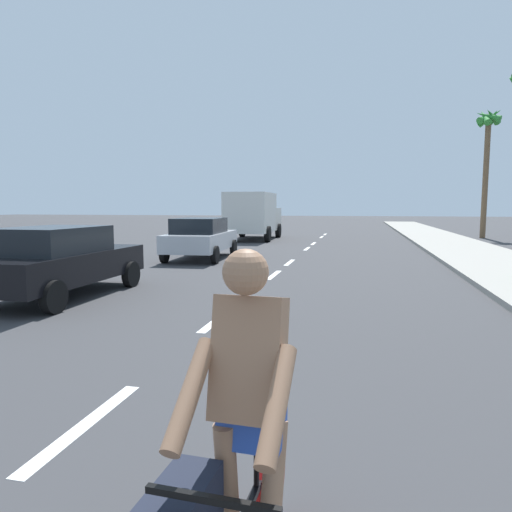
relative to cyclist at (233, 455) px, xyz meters
name	(u,v)px	position (x,y,z in m)	size (l,w,h in m)	color
ground_plane	(292,261)	(-1.87, 14.73, -0.83)	(160.00, 160.00, 0.00)	#38383A
sidewalk_strip	(484,258)	(5.21, 16.73, -0.76)	(3.60, 80.00, 0.14)	#9E998E
lane_stripe_2	(86,424)	(-1.87, 1.60, -0.83)	(0.16, 1.80, 0.01)	white
lane_stripe_3	(218,319)	(-1.87, 5.62, -0.83)	(0.16, 1.80, 0.01)	white
lane_stripe_4	(274,275)	(-1.87, 11.08, -0.83)	(0.16, 1.80, 0.01)	white
lane_stripe_5	(290,262)	(-1.87, 14.15, -0.83)	(0.16, 1.80, 0.01)	white
lane_stripe_6	(307,249)	(-1.87, 19.66, -0.83)	(0.16, 1.80, 0.01)	white
lane_stripe_7	(313,244)	(-1.87, 22.71, -0.83)	(0.16, 1.80, 0.01)	white
lane_stripe_8	(322,237)	(-1.87, 28.06, -0.83)	(0.16, 1.80, 0.01)	white
lane_stripe_9	(325,234)	(-1.87, 31.09, -0.83)	(0.16, 1.80, 0.01)	white
cyclist	(233,455)	(0.00, 0.00, 0.00)	(0.62, 1.71, 1.82)	black
parked_car_black	(58,260)	(-5.92, 6.79, 0.01)	(2.01, 4.36, 1.57)	black
parked_car_silver	(201,237)	(-5.38, 14.56, 0.01)	(2.26, 4.55, 1.57)	#B7BABF
delivery_truck	(253,215)	(-5.74, 25.00, 0.67)	(2.78, 6.29, 2.80)	beige
palm_tree_distant	(488,137)	(8.20, 29.54, 5.46)	(1.75, 1.66, 8.19)	brown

